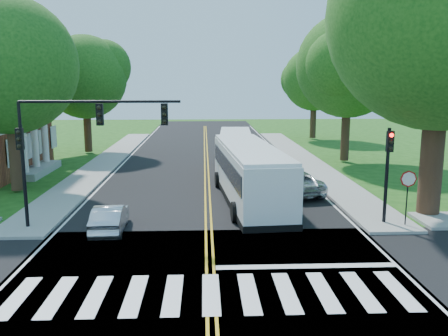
{
  "coord_description": "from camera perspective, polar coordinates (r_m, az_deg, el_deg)",
  "views": [
    {
      "loc": [
        -0.19,
        -14.51,
        6.61
      ],
      "look_at": [
        0.8,
        8.5,
        2.4
      ],
      "focal_mm": 38.0,
      "sensor_mm": 36.0,
      "label": 1
    }
  ],
  "objects": [
    {
      "name": "ground",
      "position": [
        15.94,
        -1.6,
        -14.14
      ],
      "size": [
        140.0,
        140.0,
        0.0
      ],
      "primitive_type": "plane",
      "color": "#194711",
      "rests_on": "ground"
    },
    {
      "name": "road",
      "position": [
        33.17,
        -2.08,
        -1.13
      ],
      "size": [
        14.0,
        96.0,
        0.01
      ],
      "primitive_type": "cube",
      "color": "black",
      "rests_on": "ground"
    },
    {
      "name": "cross_road",
      "position": [
        15.94,
        -1.6,
        -14.12
      ],
      "size": [
        60.0,
        12.0,
        0.01
      ],
      "primitive_type": "cube",
      "color": "black",
      "rests_on": "ground"
    },
    {
      "name": "center_line",
      "position": [
        37.1,
        -2.12,
        0.11
      ],
      "size": [
        0.36,
        70.0,
        0.01
      ],
      "primitive_type": "cube",
      "color": "gold",
      "rests_on": "road"
    },
    {
      "name": "edge_line_w",
      "position": [
        37.68,
        -12.52,
        0.03
      ],
      "size": [
        0.12,
        70.0,
        0.01
      ],
      "primitive_type": "cube",
      "color": "silver",
      "rests_on": "road"
    },
    {
      "name": "edge_line_e",
      "position": [
        37.75,
        8.25,
        0.19
      ],
      "size": [
        0.12,
        70.0,
        0.01
      ],
      "primitive_type": "cube",
      "color": "silver",
      "rests_on": "road"
    },
    {
      "name": "crosswalk",
      "position": [
        15.48,
        -1.57,
        -14.85
      ],
      "size": [
        12.6,
        3.0,
        0.01
      ],
      "primitive_type": "cube",
      "color": "silver",
      "rests_on": "road"
    },
    {
      "name": "stop_bar",
      "position": [
        17.79,
        9.9,
        -11.55
      ],
      "size": [
        6.6,
        0.4,
        0.01
      ],
      "primitive_type": "cube",
      "color": "silver",
      "rests_on": "road"
    },
    {
      "name": "sidewalk_nw",
      "position": [
        40.85,
        -13.87,
        0.85
      ],
      "size": [
        2.6,
        40.0,
        0.15
      ],
      "primitive_type": "cube",
      "color": "gray",
      "rests_on": "ground"
    },
    {
      "name": "sidewalk_ne",
      "position": [
        40.93,
        9.55,
        1.03
      ],
      "size": [
        2.6,
        40.0,
        0.15
      ],
      "primitive_type": "cube",
      "color": "gray",
      "rests_on": "ground"
    },
    {
      "name": "tree_ne_big",
      "position": [
        25.31,
        24.86,
        16.28
      ],
      "size": [
        10.8,
        10.8,
        14.91
      ],
      "color": "#382316",
      "rests_on": "ground"
    },
    {
      "name": "tree_west_near",
      "position": [
        30.68,
        -24.58,
        11.16
      ],
      "size": [
        8.0,
        8.0,
        11.4
      ],
      "color": "#382316",
      "rests_on": "ground"
    },
    {
      "name": "tree_west_far",
      "position": [
        45.8,
        -16.39,
        10.43
      ],
      "size": [
        7.6,
        7.6,
        10.67
      ],
      "color": "#382316",
      "rests_on": "ground"
    },
    {
      "name": "tree_east_mid",
      "position": [
        40.26,
        14.74,
        11.8
      ],
      "size": [
        8.4,
        8.4,
        11.93
      ],
      "color": "#382316",
      "rests_on": "ground"
    },
    {
      "name": "tree_east_far",
      "position": [
        55.96,
        10.83,
        10.44
      ],
      "size": [
        7.2,
        7.2,
        10.34
      ],
      "color": "#382316",
      "rests_on": "ground"
    },
    {
      "name": "signal_nw",
      "position": [
        21.8,
        -17.55,
        4.01
      ],
      "size": [
        7.15,
        0.46,
        5.66
      ],
      "color": "black",
      "rests_on": "ground"
    },
    {
      "name": "signal_ne",
      "position": [
        22.85,
        19.12,
        0.61
      ],
      "size": [
        0.3,
        0.46,
        4.4
      ],
      "color": "black",
      "rests_on": "ground"
    },
    {
      "name": "stop_sign",
      "position": [
        22.91,
        21.26,
        -1.88
      ],
      "size": [
        0.76,
        0.08,
        2.53
      ],
      "color": "black",
      "rests_on": "ground"
    },
    {
      "name": "bus_lead",
      "position": [
        26.12,
        3.06,
        -0.56
      ],
      "size": [
        3.62,
        12.31,
        3.14
      ],
      "rotation": [
        0.0,
        0.0,
        3.22
      ],
      "color": "silver",
      "rests_on": "road"
    },
    {
      "name": "bus_follow",
      "position": [
        35.2,
        1.4,
        2.02
      ],
      "size": [
        3.12,
        11.06,
        2.83
      ],
      "rotation": [
        0.0,
        0.0,
        3.08
      ],
      "color": "silver",
      "rests_on": "road"
    },
    {
      "name": "hatchback",
      "position": [
        21.78,
        -13.58,
        -5.89
      ],
      "size": [
        1.46,
        3.77,
        1.23
      ],
      "primitive_type": "imported",
      "rotation": [
        0.0,
        0.0,
        3.19
      ],
      "color": "#B9BBC1",
      "rests_on": "road"
    },
    {
      "name": "suv",
      "position": [
        28.59,
        8.31,
        -1.65
      ],
      "size": [
        3.35,
        5.42,
        1.4
      ],
      "primitive_type": "imported",
      "rotation": [
        0.0,
        0.0,
        3.36
      ],
      "color": "silver",
      "rests_on": "road"
    },
    {
      "name": "dark_sedan",
      "position": [
        35.1,
        6.38,
        0.49
      ],
      "size": [
        2.26,
        4.48,
        1.25
      ],
      "primitive_type": "imported",
      "rotation": [
        0.0,
        0.0,
        3.02
      ],
      "color": "black",
      "rests_on": "road"
    }
  ]
}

